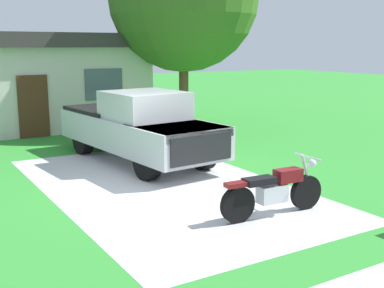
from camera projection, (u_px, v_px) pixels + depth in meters
ground_plane at (164, 186)px, 10.92m from camera, size 80.00×80.00×0.00m
driveway_pad at (164, 186)px, 10.91m from camera, size 4.83×8.33×0.01m
motorcycle at (274, 191)px, 8.96m from camera, size 2.21×0.70×1.09m
pickup_truck at (137, 126)px, 13.19m from camera, size 2.52×5.78×1.90m
neighbor_house at (16, 80)px, 18.47m from camera, size 9.60×5.60×3.50m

